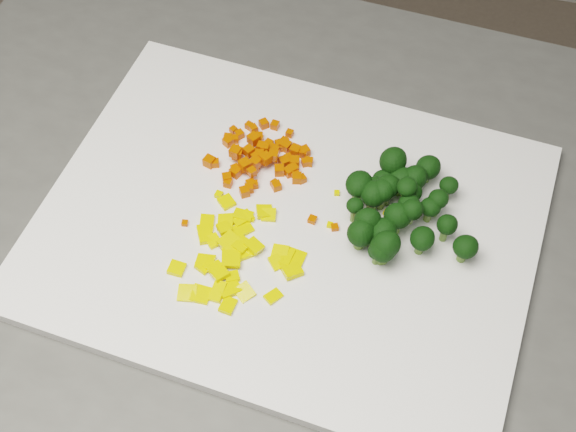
% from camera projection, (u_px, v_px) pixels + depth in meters
% --- Properties ---
extents(counter_block, '(1.06, 0.79, 0.90)m').
position_uv_depth(counter_block, '(321.00, 404.00, 1.18)').
color(counter_block, '#4E4E4B').
rests_on(counter_block, ground).
extents(cutting_board, '(0.52, 0.43, 0.01)m').
position_uv_depth(cutting_board, '(288.00, 225.00, 0.81)').
color(cutting_board, white).
rests_on(cutting_board, counter_block).
extents(carrot_pile, '(0.11, 0.11, 0.03)m').
position_uv_depth(carrot_pile, '(258.00, 154.00, 0.83)').
color(carrot_pile, '#CB3B02').
rests_on(carrot_pile, cutting_board).
extents(pepper_pile, '(0.13, 0.13, 0.02)m').
position_uv_depth(pepper_pile, '(232.00, 249.00, 0.77)').
color(pepper_pile, yellow).
rests_on(pepper_pile, cutting_board).
extents(broccoli_pile, '(0.13, 0.13, 0.06)m').
position_uv_depth(broccoli_pile, '(412.00, 206.00, 0.78)').
color(broccoli_pile, black).
rests_on(broccoli_pile, cutting_board).
extents(carrot_cube_0, '(0.01, 0.01, 0.01)m').
position_uv_depth(carrot_cube_0, '(265.00, 148.00, 0.84)').
color(carrot_cube_0, '#CB3B02').
rests_on(carrot_cube_0, carrot_pile).
extents(carrot_cube_1, '(0.01, 0.01, 0.01)m').
position_uv_depth(carrot_cube_1, '(254.00, 139.00, 0.85)').
color(carrot_cube_1, '#CB3B02').
rests_on(carrot_cube_1, carrot_pile).
extents(carrot_cube_2, '(0.01, 0.01, 0.01)m').
position_uv_depth(carrot_cube_2, '(254.00, 170.00, 0.84)').
color(carrot_cube_2, '#CB3B02').
rests_on(carrot_cube_2, carrot_pile).
extents(carrot_cube_3, '(0.01, 0.01, 0.01)m').
position_uv_depth(carrot_cube_3, '(304.00, 151.00, 0.85)').
color(carrot_cube_3, '#CB3B02').
rests_on(carrot_cube_3, carrot_pile).
extents(carrot_cube_4, '(0.01, 0.01, 0.01)m').
position_uv_depth(carrot_cube_4, '(245.00, 192.00, 0.82)').
color(carrot_cube_4, '#CB3B02').
rests_on(carrot_cube_4, carrot_pile).
extents(carrot_cube_5, '(0.01, 0.01, 0.01)m').
position_uv_depth(carrot_cube_5, '(302.00, 179.00, 0.83)').
color(carrot_cube_5, '#CB3B02').
rests_on(carrot_cube_5, carrot_pile).
extents(carrot_cube_6, '(0.01, 0.01, 0.01)m').
position_uv_depth(carrot_cube_6, '(286.00, 146.00, 0.85)').
color(carrot_cube_6, '#CB3B02').
rests_on(carrot_cube_6, carrot_pile).
extents(carrot_cube_7, '(0.01, 0.01, 0.01)m').
position_uv_depth(carrot_cube_7, '(259.00, 152.00, 0.85)').
color(carrot_cube_7, '#CB3B02').
rests_on(carrot_cube_7, carrot_pile).
extents(carrot_cube_8, '(0.01, 0.01, 0.01)m').
position_uv_depth(carrot_cube_8, '(253.00, 129.00, 0.87)').
color(carrot_cube_8, '#CB3B02').
rests_on(carrot_cube_8, carrot_pile).
extents(carrot_cube_9, '(0.01, 0.01, 0.01)m').
position_uv_depth(carrot_cube_9, '(284.00, 147.00, 0.85)').
color(carrot_cube_9, '#CB3B02').
rests_on(carrot_cube_9, carrot_pile).
extents(carrot_cube_10, '(0.01, 0.01, 0.01)m').
position_uv_depth(carrot_cube_10, '(305.00, 162.00, 0.84)').
color(carrot_cube_10, '#CB3B02').
rests_on(carrot_cube_10, carrot_pile).
extents(carrot_cube_11, '(0.01, 0.01, 0.01)m').
position_uv_depth(carrot_cube_11, '(266.00, 155.00, 0.85)').
color(carrot_cube_11, '#CB3B02').
rests_on(carrot_cube_11, carrot_pile).
extents(carrot_cube_12, '(0.01, 0.01, 0.01)m').
position_uv_depth(carrot_cube_12, '(290.00, 133.00, 0.87)').
color(carrot_cube_12, '#CB3B02').
rests_on(carrot_cube_12, carrot_pile).
extents(carrot_cube_13, '(0.01, 0.01, 0.01)m').
position_uv_depth(carrot_cube_13, '(293.00, 169.00, 0.84)').
color(carrot_cube_13, '#CB3B02').
rests_on(carrot_cube_13, carrot_pile).
extents(carrot_cube_14, '(0.01, 0.01, 0.01)m').
position_uv_depth(carrot_cube_14, '(297.00, 178.00, 0.83)').
color(carrot_cube_14, '#CB3B02').
rests_on(carrot_cube_14, carrot_pile).
extents(carrot_cube_15, '(0.01, 0.01, 0.01)m').
position_uv_depth(carrot_cube_15, '(262.00, 147.00, 0.84)').
color(carrot_cube_15, '#CB3B02').
rests_on(carrot_cube_15, carrot_pile).
extents(carrot_cube_16, '(0.01, 0.01, 0.01)m').
position_uv_depth(carrot_cube_16, '(209.00, 161.00, 0.84)').
color(carrot_cube_16, '#CB3B02').
rests_on(carrot_cube_16, carrot_pile).
extents(carrot_cube_17, '(0.01, 0.01, 0.01)m').
position_uv_depth(carrot_cube_17, '(256.00, 157.00, 0.84)').
color(carrot_cube_17, '#CB3B02').
rests_on(carrot_cube_17, carrot_pile).
extents(carrot_cube_18, '(0.01, 0.01, 0.01)m').
position_uv_depth(carrot_cube_18, '(289.00, 172.00, 0.83)').
color(carrot_cube_18, '#CB3B02').
rests_on(carrot_cube_18, carrot_pile).
extents(carrot_cube_19, '(0.01, 0.01, 0.01)m').
position_uv_depth(carrot_cube_19, '(228.00, 183.00, 0.83)').
color(carrot_cube_19, '#CB3B02').
rests_on(carrot_cube_19, carrot_pile).
extents(carrot_cube_20, '(0.01, 0.01, 0.01)m').
position_uv_depth(carrot_cube_20, '(228.00, 142.00, 0.86)').
color(carrot_cube_20, '#CB3B02').
rests_on(carrot_cube_20, carrot_pile).
extents(carrot_cube_21, '(0.01, 0.01, 0.01)m').
position_uv_depth(carrot_cube_21, '(269.00, 144.00, 0.86)').
color(carrot_cube_21, '#CB3B02').
rests_on(carrot_cube_21, carrot_pile).
extents(carrot_cube_22, '(0.01, 0.01, 0.01)m').
position_uv_depth(carrot_cube_22, '(235.00, 169.00, 0.84)').
color(carrot_cube_22, '#CB3B02').
rests_on(carrot_cube_22, carrot_pile).
extents(carrot_cube_23, '(0.01, 0.01, 0.01)m').
position_uv_depth(carrot_cube_23, '(259.00, 136.00, 0.86)').
color(carrot_cube_23, '#CB3B02').
rests_on(carrot_cube_23, carrot_pile).
extents(carrot_cube_24, '(0.01, 0.01, 0.01)m').
position_uv_depth(carrot_cube_24, '(285.00, 162.00, 0.84)').
color(carrot_cube_24, '#CB3B02').
rests_on(carrot_cube_24, carrot_pile).
extents(carrot_cube_25, '(0.01, 0.01, 0.01)m').
position_uv_depth(carrot_cube_25, '(263.00, 159.00, 0.84)').
color(carrot_cube_25, '#CB3B02').
rests_on(carrot_cube_25, carrot_pile).
extents(carrot_cube_26, '(0.02, 0.02, 0.01)m').
position_uv_depth(carrot_cube_26, '(245.00, 165.00, 0.83)').
color(carrot_cube_26, '#CB3B02').
rests_on(carrot_cube_26, carrot_pile).
extents(carrot_cube_27, '(0.01, 0.01, 0.01)m').
position_uv_depth(carrot_cube_27, '(288.00, 158.00, 0.85)').
color(carrot_cube_27, '#CB3B02').
rests_on(carrot_cube_27, carrot_pile).
extents(carrot_cube_28, '(0.01, 0.01, 0.01)m').
position_uv_depth(carrot_cube_28, '(228.00, 138.00, 0.86)').
color(carrot_cube_28, '#CB3B02').
rests_on(carrot_cube_28, carrot_pile).
extents(carrot_cube_29, '(0.01, 0.01, 0.01)m').
position_uv_depth(carrot_cube_29, '(236.00, 172.00, 0.83)').
color(carrot_cube_29, '#CB3B02').
rests_on(carrot_cube_29, carrot_pile).
extents(carrot_cube_30, '(0.01, 0.01, 0.01)m').
position_uv_depth(carrot_cube_30, '(258.00, 157.00, 0.84)').
color(carrot_cube_30, '#CB3B02').
rests_on(carrot_cube_30, carrot_pile).
extents(carrot_cube_31, '(0.01, 0.01, 0.01)m').
position_uv_depth(carrot_cube_31, '(252.00, 172.00, 0.82)').
color(carrot_cube_31, '#CB3B02').
rests_on(carrot_cube_31, carrot_pile).
extents(carrot_cube_32, '(0.01, 0.01, 0.01)m').
position_uv_depth(carrot_cube_32, '(303.00, 153.00, 0.85)').
color(carrot_cube_32, '#CB3B02').
rests_on(carrot_cube_32, carrot_pile).
extents(carrot_cube_33, '(0.01, 0.01, 0.01)m').
position_uv_depth(carrot_cube_33, '(266.00, 158.00, 0.83)').
color(carrot_cube_33, '#CB3B02').
rests_on(carrot_cube_33, carrot_pile).
extents(carrot_cube_34, '(0.01, 0.01, 0.01)m').
position_uv_depth(carrot_cube_34, '(275.00, 125.00, 0.87)').
color(carrot_cube_34, '#CB3B02').
rests_on(carrot_cube_34, carrot_pile).
extents(carrot_cube_35, '(0.01, 0.01, 0.01)m').
position_uv_depth(carrot_cube_35, '(235.00, 139.00, 0.86)').
color(carrot_cube_35, '#CB3B02').
rests_on(carrot_cube_35, carrot_pile).
extents(carrot_cube_36, '(0.01, 0.01, 0.01)m').
position_uv_depth(carrot_cube_36, '(259.00, 139.00, 0.86)').
color(carrot_cube_36, '#CB3B02').
rests_on(carrot_cube_36, carrot_pile).
extents(carrot_cube_37, '(0.01, 0.01, 0.01)m').
position_uv_depth(carrot_cube_37, '(276.00, 186.00, 0.82)').
color(carrot_cube_37, '#CB3B02').
rests_on(carrot_cube_37, carrot_pile).
extents(carrot_cube_38, '(0.01, 0.01, 0.01)m').
position_uv_depth(carrot_cube_38, '(249.00, 126.00, 0.87)').
color(carrot_cube_38, '#CB3B02').
rests_on(carrot_cube_38, carrot_pile).
extents(carrot_cube_39, '(0.01, 0.01, 0.01)m').
position_uv_depth(carrot_cube_39, '(255.00, 185.00, 0.83)').
color(carrot_cube_39, '#CB3B02').
rests_on(carrot_cube_39, carrot_pile).
extents(carrot_cube_40, '(0.01, 0.01, 0.01)m').
position_uv_depth(carrot_cube_40, '(227.00, 178.00, 0.83)').
color(carrot_cube_40, '#CB3B02').
rests_on(carrot_cube_40, carrot_pile).
extents(carrot_cube_41, '(0.01, 0.01, 0.01)m').
position_uv_depth(carrot_cube_41, '(235.00, 152.00, 0.84)').
color(carrot_cube_41, '#CB3B02').
rests_on(carrot_cube_41, carrot_pile).
extents(carrot_cube_42, '(0.01, 0.01, 0.01)m').
position_uv_depth(carrot_cube_42, '(237.00, 154.00, 0.84)').
color(carrot_cube_42, '#CB3B02').
rests_on(carrot_cube_42, carrot_pile).
extents(carrot_cube_43, '(0.01, 0.01, 0.01)m').
position_uv_depth(carrot_cube_43, '(239.00, 134.00, 0.86)').
color(carrot_cube_43, '#CB3B02').
rests_on(carrot_cube_43, carrot_pile).
extents(carrot_cube_44, '(0.01, 0.01, 0.01)m').
position_uv_depth(carrot_cube_44, '(309.00, 162.00, 0.84)').
color(carrot_cube_44, '#CB3B02').
rests_on(carrot_cube_44, carrot_pile).
extents(carrot_cube_45, '(0.01, 0.01, 0.01)m').
position_uv_depth(carrot_cube_45, '(279.00, 144.00, 0.86)').
color(carrot_cube_45, '#CB3B02').
rests_on(carrot_cube_45, carrot_pile).
extents(carrot_cube_46, '(0.01, 0.01, 0.01)m').
position_uv_depth(carrot_cube_46, '(249.00, 151.00, 0.84)').
color(carrot_cube_46, '#CB3B02').
rests_on(carrot_cube_46, carrot_pile).
extents(carrot_cube_47, '(0.01, 0.01, 0.01)m').
position_uv_depth(carrot_cube_47, '(249.00, 188.00, 0.82)').
color(carrot_cube_47, '#CB3B02').
rests_on(carrot_cube_47, carrot_pile).
extents(carrot_cube_48, '(0.01, 0.01, 0.01)m').
position_uv_depth(carrot_cube_48, '(295.00, 150.00, 0.85)').
color(carrot_cube_48, '#CB3B02').
rests_on(carrot_cube_48, carrot_pile).
extents(carrot_cube_49, '(0.01, 0.01, 0.01)m').
position_uv_depth(carrot_cube_49, '(259.00, 155.00, 0.84)').
color(carrot_cube_49, '#CB3B02').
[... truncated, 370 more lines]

